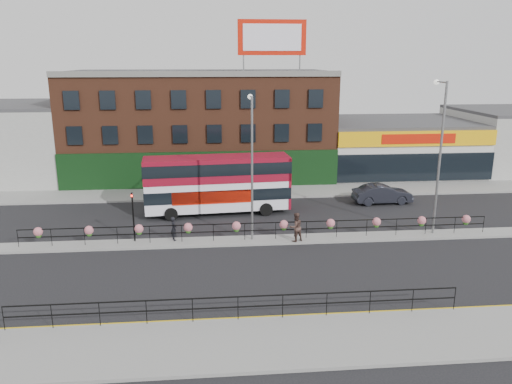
{
  "coord_description": "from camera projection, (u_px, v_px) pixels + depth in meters",
  "views": [
    {
      "loc": [
        -3.03,
        -30.09,
        11.36
      ],
      "look_at": [
        0.0,
        3.0,
        2.5
      ],
      "focal_mm": 35.0,
      "sensor_mm": 36.0,
      "label": 1
    }
  ],
  "objects": [
    {
      "name": "south_railing",
      "position": [
        238.0,
        303.0,
        22.0
      ],
      "size": [
        20.04,
        0.05,
        1.12
      ],
      "color": "black",
      "rests_on": "south_pavement"
    },
    {
      "name": "double_decker_bus",
      "position": [
        218.0,
        179.0,
        37.34
      ],
      "size": [
        11.02,
        3.41,
        4.39
      ],
      "color": "white",
      "rests_on": "ground"
    },
    {
      "name": "yellow_line_inner",
      "position": [
        281.0,
        316.0,
        22.81
      ],
      "size": [
        60.0,
        0.1,
        0.01
      ],
      "primitive_type": "cube",
      "color": "gold",
      "rests_on": "ground"
    },
    {
      "name": "median_railing",
      "position": [
        260.0,
        226.0,
        31.88
      ],
      "size": [
        30.04,
        0.56,
        1.23
      ],
      "color": "black",
      "rests_on": "median"
    },
    {
      "name": "yellow_line_outer",
      "position": [
        282.0,
        318.0,
        22.64
      ],
      "size": [
        60.0,
        0.1,
        0.01
      ],
      "primitive_type": "cube",
      "color": "gold",
      "rests_on": "ground"
    },
    {
      "name": "supermarket",
      "position": [
        394.0,
        146.0,
        52.02
      ],
      "size": [
        15.0,
        12.25,
        5.3
      ],
      "color": "silver",
      "rests_on": "ground"
    },
    {
      "name": "billboard",
      "position": [
        272.0,
        38.0,
        43.39
      ],
      "size": [
        6.0,
        0.29,
        4.4
      ],
      "color": "red",
      "rests_on": "brick_building"
    },
    {
      "name": "ground",
      "position": [
        260.0,
        241.0,
        32.15
      ],
      "size": [
        120.0,
        120.0,
        0.0
      ],
      "primitive_type": "plane",
      "color": "black",
      "rests_on": "ground"
    },
    {
      "name": "brick_building",
      "position": [
        201.0,
        124.0,
        49.68
      ],
      "size": [
        25.0,
        12.21,
        10.3
      ],
      "color": "brown",
      "rests_on": "ground"
    },
    {
      "name": "car",
      "position": [
        382.0,
        194.0,
        40.48
      ],
      "size": [
        2.02,
        4.86,
        1.56
      ],
      "primitive_type": "imported",
      "rotation": [
        0.0,
        0.0,
        1.61
      ],
      "color": "#22242D",
      "rests_on": "ground"
    },
    {
      "name": "north_pavement",
      "position": [
        247.0,
        192.0,
        43.67
      ],
      "size": [
        60.0,
        4.0,
        0.15
      ],
      "primitive_type": "cube",
      "color": "gray",
      "rests_on": "ground"
    },
    {
      "name": "traffic_light_median",
      "position": [
        133.0,
        206.0,
        31.19
      ],
      "size": [
        0.15,
        0.28,
        3.65
      ],
      "color": "black",
      "rests_on": "median"
    },
    {
      "name": "south_pavement",
      "position": [
        289.0,
        342.0,
        20.58
      ],
      "size": [
        60.0,
        4.0,
        0.15
      ],
      "primitive_type": "cube",
      "color": "gray",
      "rests_on": "ground"
    },
    {
      "name": "lamp_column_east",
      "position": [
        439.0,
        145.0,
        32.02
      ],
      "size": [
        0.36,
        1.75,
        9.95
      ],
      "color": "slate",
      "rests_on": "median"
    },
    {
      "name": "lamp_column_west",
      "position": [
        252.0,
        156.0,
        30.94
      ],
      "size": [
        0.33,
        1.6,
        9.11
      ],
      "color": "slate",
      "rests_on": "median"
    },
    {
      "name": "median",
      "position": [
        260.0,
        240.0,
        32.13
      ],
      "size": [
        60.0,
        1.6,
        0.15
      ],
      "primitive_type": "cube",
      "color": "gray",
      "rests_on": "ground"
    },
    {
      "name": "pedestrian_a",
      "position": [
        174.0,
        229.0,
        31.75
      ],
      "size": [
        0.81,
        0.74,
        1.56
      ],
      "primitive_type": "imported",
      "rotation": [
        0.0,
        0.0,
        1.92
      ],
      "color": "black",
      "rests_on": "median"
    },
    {
      "name": "pedestrian_b",
      "position": [
        296.0,
        227.0,
        31.55
      ],
      "size": [
        1.42,
        1.36,
        1.88
      ],
      "primitive_type": "imported",
      "rotation": [
        0.0,
        0.0,
        3.54
      ],
      "color": "#47312A",
      "rests_on": "median"
    }
  ]
}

